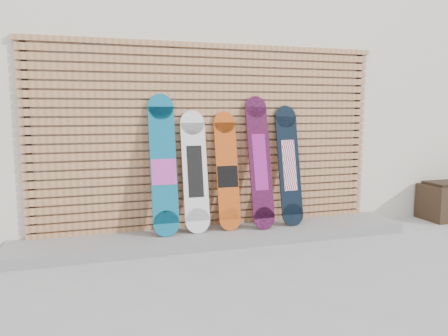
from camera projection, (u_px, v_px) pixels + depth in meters
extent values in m
plane|color=gray|center=(251.00, 258.00, 4.50)|extent=(80.00, 80.00, 0.00)
cube|color=silver|center=(208.00, 94.00, 7.73)|extent=(12.00, 5.00, 3.60)
cube|color=gray|center=(218.00, 236.00, 5.10)|extent=(4.60, 0.70, 0.12)
cube|color=#AF7349|center=(212.00, 223.00, 5.36)|extent=(4.20, 0.05, 0.08)
cube|color=#AF7349|center=(212.00, 216.00, 5.35)|extent=(4.20, 0.05, 0.08)
cube|color=#AF7349|center=(212.00, 208.00, 5.34)|extent=(4.20, 0.05, 0.07)
cube|color=#AF7349|center=(212.00, 200.00, 5.32)|extent=(4.20, 0.05, 0.07)
cube|color=#AF7349|center=(212.00, 192.00, 5.31)|extent=(4.20, 0.05, 0.07)
cube|color=#AF7349|center=(211.00, 185.00, 5.30)|extent=(4.20, 0.05, 0.07)
cube|color=#AF7349|center=(211.00, 177.00, 5.28)|extent=(4.20, 0.05, 0.07)
cube|color=#AF7349|center=(211.00, 169.00, 5.27)|extent=(4.20, 0.05, 0.07)
cube|color=#AF7349|center=(211.00, 161.00, 5.26)|extent=(4.20, 0.05, 0.07)
cube|color=#AF7349|center=(211.00, 153.00, 5.25)|extent=(4.20, 0.05, 0.08)
cube|color=#AF7349|center=(211.00, 145.00, 5.23)|extent=(4.20, 0.05, 0.08)
cube|color=#AF7349|center=(211.00, 137.00, 5.22)|extent=(4.20, 0.05, 0.08)
cube|color=#AF7349|center=(211.00, 129.00, 5.21)|extent=(4.20, 0.05, 0.08)
cube|color=#AF7349|center=(211.00, 120.00, 5.19)|extent=(4.20, 0.05, 0.08)
cube|color=#AF7349|center=(211.00, 112.00, 5.18)|extent=(4.20, 0.05, 0.08)
cube|color=#AF7349|center=(211.00, 104.00, 5.17)|extent=(4.20, 0.05, 0.08)
cube|color=#AF7349|center=(211.00, 96.00, 5.16)|extent=(4.20, 0.05, 0.08)
cube|color=#AF7349|center=(211.00, 87.00, 5.14)|extent=(4.20, 0.05, 0.08)
cube|color=#AF7349|center=(211.00, 79.00, 5.13)|extent=(4.20, 0.05, 0.08)
cube|color=#AF7349|center=(211.00, 71.00, 5.12)|extent=(4.20, 0.05, 0.08)
cube|color=#AF7349|center=(211.00, 62.00, 5.10)|extent=(4.20, 0.05, 0.08)
cube|color=#AF7349|center=(211.00, 54.00, 5.09)|extent=(4.20, 0.05, 0.08)
cube|color=black|center=(29.00, 148.00, 4.66)|extent=(0.06, 0.04, 2.23)
cube|color=black|center=(356.00, 140.00, 5.85)|extent=(0.06, 0.04, 2.23)
cube|color=#AF7349|center=(211.00, 46.00, 5.08)|extent=(4.26, 0.07, 0.06)
cube|color=#0E6487|center=(163.00, 165.00, 4.90)|extent=(0.29, 0.28, 1.30)
cylinder|color=#0E6487|center=(166.00, 224.00, 4.86)|extent=(0.29, 0.08, 0.29)
cylinder|color=#0E6487|center=(161.00, 107.00, 4.93)|extent=(0.29, 0.08, 0.29)
cube|color=#D94CBF|center=(164.00, 172.00, 4.89)|extent=(0.28, 0.08, 0.29)
cube|color=white|center=(195.00, 171.00, 5.03)|extent=(0.29, 0.25, 1.12)
cylinder|color=white|center=(198.00, 221.00, 5.00)|extent=(0.29, 0.08, 0.29)
cylinder|color=white|center=(192.00, 123.00, 5.06)|extent=(0.29, 0.08, 0.29)
cube|color=black|center=(195.00, 171.00, 5.03)|extent=(0.18, 0.15, 0.59)
cube|color=#C34C14|center=(227.00, 171.00, 5.14)|extent=(0.26, 0.25, 1.13)
cylinder|color=#C34C14|center=(230.00, 219.00, 5.11)|extent=(0.26, 0.08, 0.26)
cylinder|color=#C34C14|center=(224.00, 123.00, 5.18)|extent=(0.26, 0.08, 0.26)
cube|color=black|center=(227.00, 177.00, 5.14)|extent=(0.25, 0.08, 0.25)
cube|color=black|center=(260.00, 162.00, 5.21)|extent=(0.27, 0.33, 1.31)
cylinder|color=black|center=(264.00, 218.00, 5.15)|extent=(0.27, 0.08, 0.27)
cylinder|color=black|center=(256.00, 107.00, 5.27)|extent=(0.27, 0.08, 0.27)
cube|color=#9C1F84|center=(260.00, 162.00, 5.21)|extent=(0.17, 0.18, 0.66)
cube|color=black|center=(289.00, 165.00, 5.36)|extent=(0.28, 0.28, 1.19)
cylinder|color=black|center=(293.00, 215.00, 5.31)|extent=(0.28, 0.08, 0.28)
cylinder|color=black|center=(285.00, 117.00, 5.40)|extent=(0.28, 0.08, 0.28)
cube|color=white|center=(289.00, 165.00, 5.36)|extent=(0.17, 0.16, 0.62)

